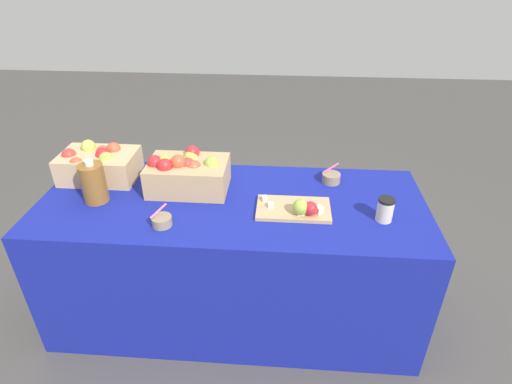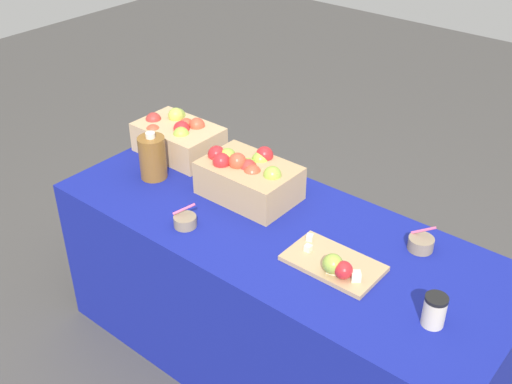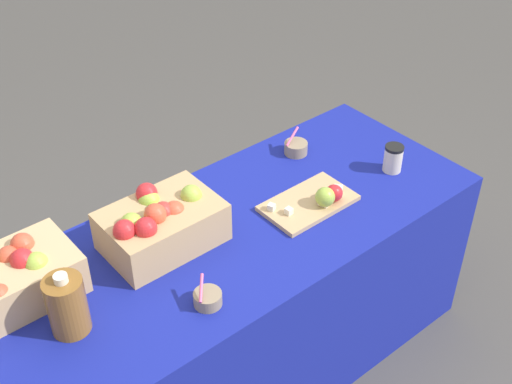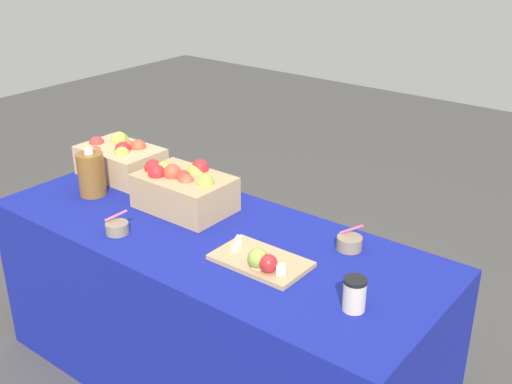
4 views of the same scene
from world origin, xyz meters
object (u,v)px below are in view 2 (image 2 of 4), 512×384
at_px(sample_bowl_near, 421,243).
at_px(sample_bowl_mid, 185,221).
at_px(cutting_board_front, 335,264).
at_px(coffee_cup, 434,311).
at_px(cider_jug, 153,157).
at_px(apple_crate_left, 178,137).
at_px(apple_crate_middle, 248,177).

bearing_deg(sample_bowl_near, sample_bowl_mid, -150.10).
height_order(cutting_board_front, coffee_cup, coffee_cup).
relative_size(sample_bowl_mid, cider_jug, 0.44).
relative_size(apple_crate_left, apple_crate_middle, 0.99).
distance_m(apple_crate_middle, sample_bowl_mid, 0.34).
distance_m(sample_bowl_near, sample_bowl_mid, 0.91).
bearing_deg(apple_crate_left, cutting_board_front, -14.16).
height_order(cutting_board_front, cider_jug, cider_jug).
bearing_deg(sample_bowl_near, apple_crate_left, -178.08).
bearing_deg(apple_crate_left, apple_crate_middle, -9.30).
xyz_separation_m(sample_bowl_mid, cider_jug, (-0.38, 0.18, 0.08)).
bearing_deg(coffee_cup, sample_bowl_near, 122.30).
bearing_deg(sample_bowl_mid, sample_bowl_near, 29.90).
bearing_deg(sample_bowl_near, coffee_cup, -57.70).
bearing_deg(apple_crate_middle, coffee_cup, -12.61).
relative_size(sample_bowl_near, sample_bowl_mid, 1.07).
distance_m(cutting_board_front, cider_jug, 0.98).
bearing_deg(apple_crate_left, cider_jug, -72.20).
relative_size(apple_crate_middle, coffee_cup, 3.54).
bearing_deg(cider_jug, apple_crate_left, 107.80).
xyz_separation_m(cutting_board_front, coffee_cup, (0.39, -0.03, 0.03)).
distance_m(apple_crate_middle, cutting_board_front, 0.59).
xyz_separation_m(apple_crate_left, sample_bowl_near, (1.23, 0.04, -0.06)).
xyz_separation_m(apple_crate_middle, sample_bowl_near, (0.74, 0.12, -0.07)).
bearing_deg(cutting_board_front, sample_bowl_near, 59.43).
height_order(apple_crate_middle, coffee_cup, apple_crate_middle).
relative_size(cutting_board_front, coffee_cup, 3.10).
relative_size(apple_crate_left, coffee_cup, 3.49).
distance_m(apple_crate_middle, coffee_cup, 0.97).
bearing_deg(coffee_cup, apple_crate_middle, 167.39).
height_order(sample_bowl_mid, coffee_cup, coffee_cup).
relative_size(sample_bowl_mid, coffee_cup, 0.85).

